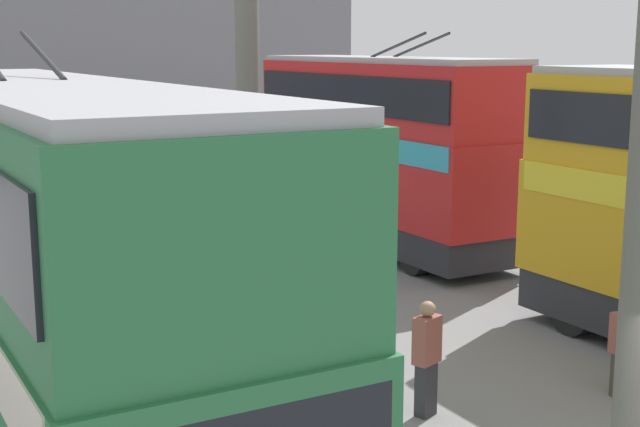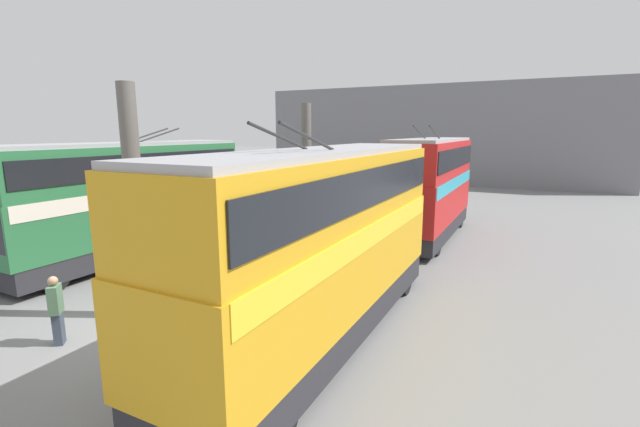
{
  "view_description": "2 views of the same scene",
  "coord_description": "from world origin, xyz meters",
  "px_view_note": "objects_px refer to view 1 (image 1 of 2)",
  "views": [
    {
      "loc": [
        -4.97,
        7.59,
        5.32
      ],
      "look_at": [
        8.44,
        0.04,
        2.39
      ],
      "focal_mm": 50.0,
      "sensor_mm": 36.0,
      "label": 1
    },
    {
      "loc": [
        -6.83,
        -9.96,
        5.34
      ],
      "look_at": [
        10.33,
        -1.33,
        1.64
      ],
      "focal_mm": 24.0,
      "sensor_mm": 36.0,
      "label": 2
    }
  ],
  "objects_px": {
    "person_aisle_midway": "(427,356)",
    "oil_drum": "(75,281)",
    "bus_left_far": "(381,140)",
    "bus_right_near": "(50,258)",
    "person_by_left_row": "(624,346)",
    "person_by_right_row": "(279,400)"
  },
  "relations": [
    {
      "from": "person_by_left_row",
      "to": "oil_drum",
      "type": "relative_size",
      "value": 1.65
    },
    {
      "from": "person_by_left_row",
      "to": "oil_drum",
      "type": "height_order",
      "value": "person_by_left_row"
    },
    {
      "from": "person_aisle_midway",
      "to": "oil_drum",
      "type": "height_order",
      "value": "person_aisle_midway"
    },
    {
      "from": "bus_left_far",
      "to": "bus_right_near",
      "type": "bearing_deg",
      "value": 130.16
    },
    {
      "from": "person_by_right_row",
      "to": "oil_drum",
      "type": "distance_m",
      "value": 8.82
    },
    {
      "from": "person_by_left_row",
      "to": "person_by_right_row",
      "type": "distance_m",
      "value": 5.68
    },
    {
      "from": "person_by_left_row",
      "to": "person_aisle_midway",
      "type": "bearing_deg",
      "value": 80.46
    },
    {
      "from": "bus_left_far",
      "to": "oil_drum",
      "type": "xyz_separation_m",
      "value": [
        -1.47,
        8.55,
        -2.37
      ]
    },
    {
      "from": "bus_right_near",
      "to": "person_by_right_row",
      "type": "bearing_deg",
      "value": -117.89
    },
    {
      "from": "person_by_left_row",
      "to": "person_by_right_row",
      "type": "height_order",
      "value": "person_by_right_row"
    },
    {
      "from": "bus_left_far",
      "to": "bus_right_near",
      "type": "relative_size",
      "value": 0.83
    },
    {
      "from": "person_by_right_row",
      "to": "oil_drum",
      "type": "height_order",
      "value": "person_by_right_row"
    },
    {
      "from": "bus_left_far",
      "to": "bus_right_near",
      "type": "distance_m",
      "value": 13.93
    },
    {
      "from": "person_aisle_midway",
      "to": "oil_drum",
      "type": "distance_m",
      "value": 8.82
    },
    {
      "from": "person_aisle_midway",
      "to": "bus_left_far",
      "type": "bearing_deg",
      "value": -48.68
    },
    {
      "from": "bus_right_near",
      "to": "person_aisle_midway",
      "type": "distance_m",
      "value": 5.44
    },
    {
      "from": "person_by_left_row",
      "to": "bus_right_near",
      "type": "bearing_deg",
      "value": 85.26
    },
    {
      "from": "bus_right_near",
      "to": "person_aisle_midway",
      "type": "xyz_separation_m",
      "value": [
        -0.78,
        -5.05,
        -1.87
      ]
    },
    {
      "from": "person_by_right_row",
      "to": "bus_left_far",
      "type": "bearing_deg",
      "value": -28.11
    },
    {
      "from": "bus_right_near",
      "to": "oil_drum",
      "type": "relative_size",
      "value": 12.12
    },
    {
      "from": "person_by_left_row",
      "to": "bus_left_far",
      "type": "bearing_deg",
      "value": -6.52
    },
    {
      "from": "person_by_right_row",
      "to": "person_by_left_row",
      "type": "bearing_deg",
      "value": -83.44
    }
  ]
}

